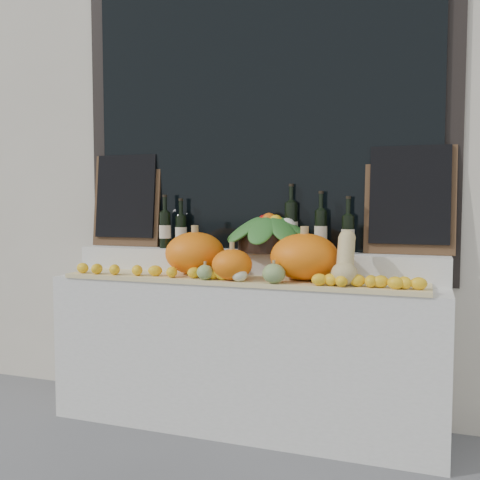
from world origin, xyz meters
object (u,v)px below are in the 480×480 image
at_px(pumpkin_left, 195,253).
at_px(wine_bottle_tall, 291,226).
at_px(butternut_squash, 345,261).
at_px(pumpkin_right, 304,257).
at_px(produce_bowl, 269,232).

distance_m(pumpkin_left, wine_bottle_tall, 0.61).
bearing_deg(butternut_squash, wine_bottle_tall, 135.36).
bearing_deg(pumpkin_left, pumpkin_right, -1.63).
relative_size(pumpkin_right, wine_bottle_tall, 0.93).
relative_size(pumpkin_left, pumpkin_right, 0.94).
height_order(pumpkin_left, butternut_squash, butternut_squash).
height_order(butternut_squash, wine_bottle_tall, wine_bottle_tall).
bearing_deg(pumpkin_right, wine_bottle_tall, 117.66).
relative_size(pumpkin_left, butternut_squash, 1.24).
xyz_separation_m(pumpkin_left, wine_bottle_tall, (0.53, 0.26, 0.16)).
bearing_deg(wine_bottle_tall, pumpkin_left, -154.18).
bearing_deg(pumpkin_left, wine_bottle_tall, 25.82).
distance_m(pumpkin_right, wine_bottle_tall, 0.35).
xyz_separation_m(pumpkin_right, butternut_squash, (0.24, -0.10, -0.01)).
relative_size(butternut_squash, produce_bowl, 0.49).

